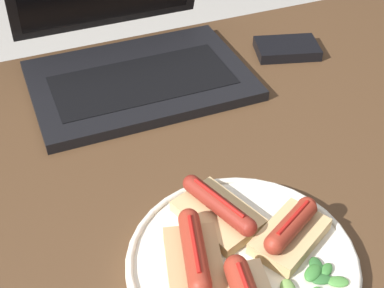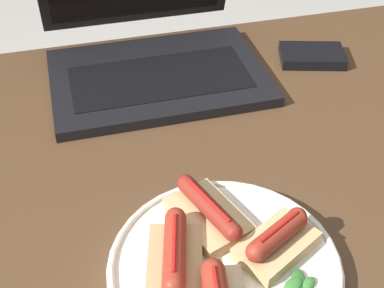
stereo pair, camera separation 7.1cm
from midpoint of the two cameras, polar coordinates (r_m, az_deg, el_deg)
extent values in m
cube|color=#4C331E|center=(0.79, 8.98, -3.38)|extent=(1.18, 0.84, 0.04)
cylinder|color=#4C331E|center=(1.45, 21.18, -1.72)|extent=(0.06, 0.06, 0.70)
cube|color=black|center=(0.93, -1.46, 7.06)|extent=(0.37, 0.25, 0.02)
cube|color=black|center=(0.92, -1.24, 7.06)|extent=(0.30, 0.14, 0.00)
cylinder|color=silver|center=(0.64, 6.75, -13.17)|extent=(0.27, 0.27, 0.02)
torus|color=silver|center=(0.63, 6.82, -12.65)|extent=(0.27, 0.27, 0.01)
cube|color=tan|center=(0.65, 12.17, -10.71)|extent=(0.11, 0.10, 0.02)
cylinder|color=maroon|center=(0.63, 12.43, -9.50)|extent=(0.08, 0.06, 0.02)
sphere|color=maroon|center=(0.66, 14.45, -7.68)|extent=(0.02, 0.02, 0.02)
sphere|color=maroon|center=(0.61, 10.24, -11.43)|extent=(0.02, 0.02, 0.02)
cylinder|color=red|center=(0.62, 12.58, -8.77)|extent=(0.06, 0.04, 0.00)
cube|color=tan|center=(0.67, 4.80, -7.93)|extent=(0.10, 0.12, 0.02)
cylinder|color=maroon|center=(0.65, 4.89, -6.81)|extent=(0.05, 0.10, 0.02)
sphere|color=maroon|center=(0.63, 7.70, -9.47)|extent=(0.02, 0.02, 0.02)
sphere|color=maroon|center=(0.68, 2.32, -4.33)|extent=(0.02, 0.02, 0.02)
cylinder|color=red|center=(0.64, 4.94, -6.12)|extent=(0.03, 0.08, 0.01)
cube|color=tan|center=(0.62, 1.53, -12.63)|extent=(0.09, 0.11, 0.02)
cylinder|color=maroon|center=(0.60, 1.56, -11.39)|extent=(0.05, 0.10, 0.03)
sphere|color=maroon|center=(0.57, 1.68, -15.05)|extent=(0.03, 0.03, 0.03)
sphere|color=maroon|center=(0.63, 1.46, -8.06)|extent=(0.03, 0.03, 0.03)
cylinder|color=red|center=(0.59, 1.58, -10.61)|extent=(0.03, 0.08, 0.01)
sphere|color=maroon|center=(0.59, 5.79, -13.47)|extent=(0.03, 0.03, 0.03)
ellipsoid|color=#387A33|center=(0.62, 14.11, -14.54)|extent=(0.03, 0.03, 0.01)
ellipsoid|color=#2D662D|center=(0.63, 14.56, -13.89)|extent=(0.02, 0.03, 0.01)
ellipsoid|color=#387A33|center=(0.63, 15.58, -14.29)|extent=(0.02, 0.02, 0.01)
cube|color=black|center=(1.03, 14.65, 9.04)|extent=(0.13, 0.10, 0.02)
camera|label=1|loc=(0.04, -87.14, 2.39)|focal=50.00mm
camera|label=2|loc=(0.04, 92.86, -2.39)|focal=50.00mm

